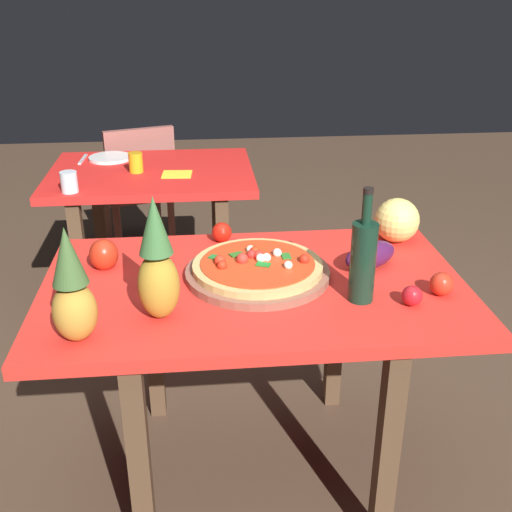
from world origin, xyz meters
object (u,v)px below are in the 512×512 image
at_px(dining_chair, 139,186).
at_px(napkin_folded, 177,174).
at_px(dinner_plate, 110,158).
at_px(wine_bottle, 363,259).
at_px(display_table, 254,308).
at_px(pineapple_right, 72,291).
at_px(pizza_board, 258,273).
at_px(bell_pepper, 104,255).
at_px(pizza, 257,265).
at_px(eggplant, 370,255).
at_px(fork_utensil, 83,159).
at_px(melon, 397,220).
at_px(tomato_by_bottle, 222,232).
at_px(tomato_beside_pepper, 412,296).
at_px(background_table, 153,192).
at_px(pineapple_left, 157,265).
at_px(tomato_near_board, 156,273).
at_px(tomato_at_corner, 442,284).
at_px(drinking_glass_juice, 136,162).
at_px(drinking_glass_water, 69,182).
at_px(knife_utensil, 137,158).

xyz_separation_m(dining_chair, napkin_folded, (0.26, -0.71, 0.28)).
bearing_deg(dinner_plate, wine_bottle, -60.76).
relative_size(display_table, pineapple_right, 4.16).
height_order(pizza_board, bell_pepper, bell_pepper).
height_order(pizza, dinner_plate, pizza).
bearing_deg(dining_chair, eggplant, 98.66).
bearing_deg(fork_utensil, melon, -40.57).
height_order(tomato_by_bottle, fork_utensil, tomato_by_bottle).
bearing_deg(display_table, fork_utensil, 116.77).
bearing_deg(display_table, dining_chair, 105.28).
distance_m(melon, tomato_beside_pepper, 0.49).
relative_size(dining_chair, eggplant, 4.25).
distance_m(wine_bottle, napkin_folded, 1.45).
bearing_deg(dinner_plate, fork_utensil, 180.00).
height_order(display_table, melon, melon).
distance_m(background_table, pineapple_left, 1.50).
bearing_deg(wine_bottle, bell_pepper, 159.19).
height_order(pineapple_right, tomato_near_board, pineapple_right).
relative_size(pineapple_left, dinner_plate, 1.63).
bearing_deg(dining_chair, tomato_near_board, 78.73).
xyz_separation_m(pineapple_left, tomato_at_corner, (0.83, 0.05, -0.12)).
xyz_separation_m(dining_chair, dinner_plate, (-0.10, -0.39, 0.28)).
bearing_deg(drinking_glass_juice, dinner_plate, 122.02).
xyz_separation_m(pizza_board, wine_bottle, (0.29, -0.18, 0.12)).
xyz_separation_m(eggplant, tomato_beside_pepper, (0.06, -0.26, -0.01)).
distance_m(tomato_near_board, drinking_glass_juice, 1.24).
height_order(background_table, drinking_glass_water, drinking_glass_water).
distance_m(pizza_board, bell_pepper, 0.51).
bearing_deg(pizza, wine_bottle, -32.33).
xyz_separation_m(bell_pepper, tomato_at_corner, (1.03, -0.29, -0.01)).
bearing_deg(tomato_near_board, dining_chair, 96.46).
relative_size(wine_bottle, fork_utensil, 1.93).
distance_m(pineapple_left, eggplant, 0.73).
bearing_deg(tomato_beside_pepper, dinner_plate, 122.07).
relative_size(pizza_board, pizza, 1.11).
relative_size(eggplant, tomato_near_board, 2.65).
xyz_separation_m(tomato_beside_pepper, drinking_glass_water, (-1.17, 1.16, 0.02)).
distance_m(dinner_plate, fork_utensil, 0.14).
height_order(pizza_board, tomato_beside_pepper, tomato_beside_pepper).
xyz_separation_m(melon, dinner_plate, (-1.16, 1.21, -0.07)).
bearing_deg(dining_chair, tomato_by_bottle, 87.81).
height_order(dining_chair, tomato_near_board, dining_chair).
height_order(pineapple_left, napkin_folded, pineapple_left).
bearing_deg(tomato_near_board, eggplant, 4.22).
relative_size(display_table, tomato_beside_pepper, 21.80).
relative_size(pineapple_left, tomato_at_corner, 5.01).
height_order(pizza_board, drinking_glass_water, drinking_glass_water).
bearing_deg(drinking_glass_water, wine_bottle, -47.08).
xyz_separation_m(tomato_by_bottle, knife_utensil, (-0.39, 1.16, -0.03)).
bearing_deg(background_table, wine_bottle, -64.02).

